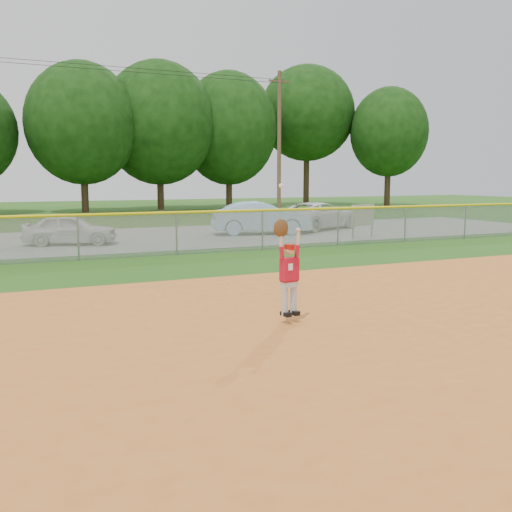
{
  "coord_description": "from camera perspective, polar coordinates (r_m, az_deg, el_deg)",
  "views": [
    {
      "loc": [
        -5.63,
        -9.35,
        2.72
      ],
      "look_at": [
        -0.82,
        1.35,
        1.1
      ],
      "focal_mm": 40.0,
      "sensor_mm": 36.0,
      "label": 1
    }
  ],
  "objects": [
    {
      "name": "power_lines",
      "position": [
        32.11,
        -12.48,
        11.18
      ],
      "size": [
        19.4,
        0.24,
        9.0
      ],
      "color": "#4C3823",
      "rests_on": "ground"
    },
    {
      "name": "parking_strip",
      "position": [
        26.11,
        -11.63,
        1.76
      ],
      "size": [
        44.0,
        10.0,
        0.03
      ],
      "primitive_type": "cube",
      "color": "gray",
      "rests_on": "ground"
    },
    {
      "name": "ground",
      "position": [
        11.25,
        6.66,
        -6.18
      ],
      "size": [
        120.0,
        120.0,
        0.0
      ],
      "primitive_type": "plane",
      "color": "#224F12",
      "rests_on": "ground"
    },
    {
      "name": "ballplayer",
      "position": [
        10.49,
        3.23,
        -1.19
      ],
      "size": [
        0.6,
        0.29,
        2.44
      ],
      "color": "silver",
      "rests_on": "ground"
    },
    {
      "name": "car_white_a",
      "position": [
        24.14,
        -18.09,
        2.56
      ],
      "size": [
        3.91,
        2.45,
        1.24
      ],
      "primitive_type": "imported",
      "rotation": [
        0.0,
        0.0,
        1.28
      ],
      "color": "white",
      "rests_on": "parking_strip"
    },
    {
      "name": "car_white_b",
      "position": [
        30.16,
        6.22,
        4.04
      ],
      "size": [
        5.58,
        4.22,
        1.41
      ],
      "primitive_type": "imported",
      "rotation": [
        0.0,
        0.0,
        2.0
      ],
      "color": "white",
      "rests_on": "parking_strip"
    },
    {
      "name": "clay_infield",
      "position": [
        8.91,
        16.75,
        -10.13
      ],
      "size": [
        24.0,
        16.0,
        0.04
      ],
      "primitive_type": "cube",
      "color": "#C16322",
      "rests_on": "ground"
    },
    {
      "name": "car_blue",
      "position": [
        27.27,
        0.5,
        3.83
      ],
      "size": [
        4.95,
        2.75,
        1.55
      ],
      "primitive_type": "imported",
      "rotation": [
        0.0,
        0.0,
        1.32
      ],
      "color": "#99C3E5",
      "rests_on": "parking_strip"
    },
    {
      "name": "outfield_fence",
      "position": [
        20.24,
        -7.97,
        2.58
      ],
      "size": [
        40.06,
        0.1,
        1.55
      ],
      "color": "gray",
      "rests_on": "ground"
    },
    {
      "name": "sponsor_sign",
      "position": [
        26.0,
        10.65,
        3.95
      ],
      "size": [
        1.61,
        0.69,
        1.53
      ],
      "color": "gray",
      "rests_on": "ground"
    },
    {
      "name": "tree_line",
      "position": [
        47.96,
        -16.64,
        13.3
      ],
      "size": [
        62.37,
        13.0,
        14.43
      ],
      "color": "#422D1C",
      "rests_on": "ground"
    }
  ]
}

